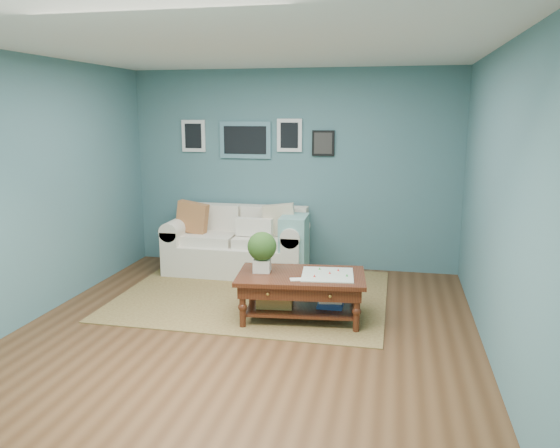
# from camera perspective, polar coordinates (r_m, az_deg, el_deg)

# --- Properties ---
(room_shell) EXTENTS (5.00, 5.02, 2.70)m
(room_shell) POSITION_cam_1_polar(r_m,az_deg,el_deg) (5.14, -3.91, 2.99)
(room_shell) COLOR brown
(room_shell) RESTS_ON ground
(area_rug) EXTENTS (3.08, 2.46, 0.01)m
(area_rug) POSITION_cam_1_polar(r_m,az_deg,el_deg) (6.53, -2.73, -7.37)
(area_rug) COLOR brown
(area_rug) RESTS_ON ground
(loveseat) EXTENTS (1.89, 0.86, 0.97)m
(loveseat) POSITION_cam_1_polar(r_m,az_deg,el_deg) (7.34, -3.84, -2.06)
(loveseat) COLOR silver
(loveseat) RESTS_ON ground
(coffee_table) EXTENTS (1.38, 0.89, 0.91)m
(coffee_table) POSITION_cam_1_polar(r_m,az_deg,el_deg) (5.68, 1.52, -6.03)
(coffee_table) COLOR #39160D
(coffee_table) RESTS_ON ground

